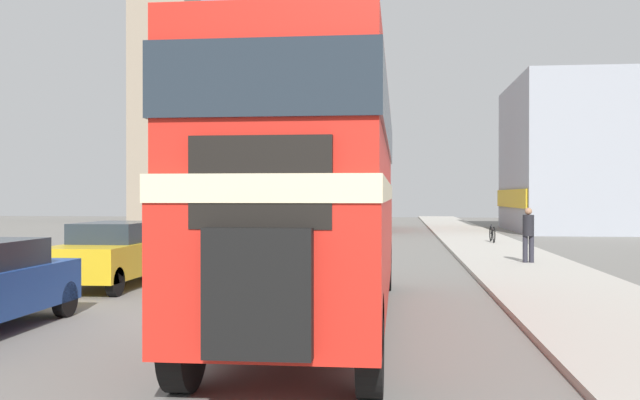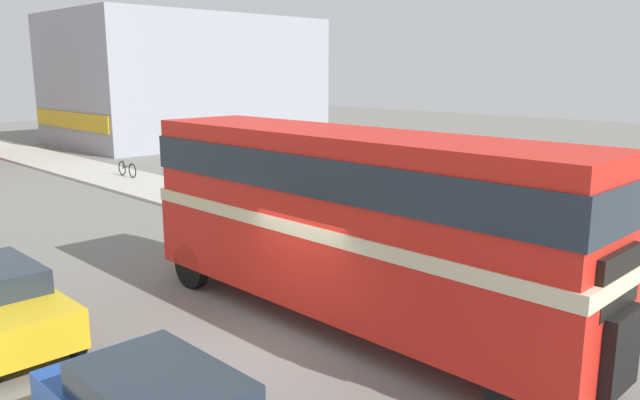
{
  "view_description": "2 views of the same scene",
  "coord_description": "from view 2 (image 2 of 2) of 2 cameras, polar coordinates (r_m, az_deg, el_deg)",
  "views": [
    {
      "loc": [
        3.0,
        -12.44,
        2.18
      ],
      "look_at": [
        1.66,
        -0.26,
        2.11
      ],
      "focal_mm": 40.0,
      "sensor_mm": 36.0,
      "label": 1
    },
    {
      "loc": [
        -7.52,
        -8.68,
        5.34
      ],
      "look_at": [
        1.66,
        0.6,
        2.6
      ],
      "focal_mm": 35.0,
      "sensor_mm": 36.0,
      "label": 2
    }
  ],
  "objects": [
    {
      "name": "double_decker_bus",
      "position": [
        12.77,
        2.8,
        -1.14
      ],
      "size": [
        2.39,
        10.97,
        4.12
      ],
      "color": "red",
      "rests_on": "ground_plane"
    },
    {
      "name": "pedestrian_walking",
      "position": [
        24.12,
        -6.86,
        1.6
      ],
      "size": [
        0.34,
        0.34,
        1.7
      ],
      "color": "#282833",
      "rests_on": "sidewalk_right"
    },
    {
      "name": "ground_plane",
      "position": [
        12.66,
        -3.51,
        -13.09
      ],
      "size": [
        120.0,
        120.0,
        0.0
      ],
      "primitive_type": "plane",
      "color": "slate"
    },
    {
      "name": "bicycle_on_pavement",
      "position": [
        32.4,
        -17.22,
        2.71
      ],
      "size": [
        0.05,
        1.76,
        0.78
      ],
      "color": "black",
      "rests_on": "sidewalk_right"
    },
    {
      "name": "sidewalk_right",
      "position": [
        17.51,
        13.43,
        -6.01
      ],
      "size": [
        3.5,
        120.0,
        0.12
      ],
      "color": "#B7B2A8",
      "rests_on": "ground_plane"
    },
    {
      "name": "shop_building_block",
      "position": [
        49.3,
        -11.95,
        10.73
      ],
      "size": [
        18.67,
        11.69,
        9.17
      ],
      "color": "#999EA8",
      "rests_on": "ground_plane"
    }
  ]
}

